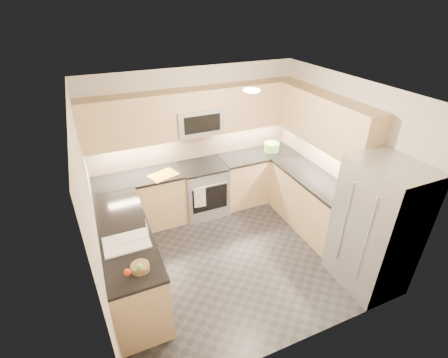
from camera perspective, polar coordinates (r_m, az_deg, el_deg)
The scene contains 35 objects.
floor at distance 5.10m, azimuth 1.61°, elevation -13.12°, with size 3.60×3.20×0.00m, color black.
ceiling at distance 3.86m, azimuth 2.15°, elevation 15.20°, with size 3.60×3.20×0.02m, color beige.
wall_back at distance 5.68m, azimuth -5.08°, elevation 6.63°, with size 3.60×0.02×2.50m, color #BDB4A5.
wall_front at distance 3.27m, azimuth 14.22°, elevation -14.18°, with size 3.60×0.02×2.50m, color #BDB4A5.
wall_left at distance 4.04m, azimuth -22.09°, elevation -6.10°, with size 0.02×3.20×2.50m, color #BDB4A5.
wall_right at distance 5.29m, azimuth 19.81°, elevation 3.08°, with size 0.02×3.20×2.50m, color #BDB4A5.
base_cab_back_left at distance 5.59m, azimuth -14.32°, elevation -4.02°, with size 1.42×0.60×0.90m, color tan.
base_cab_back_right at distance 6.19m, azimuth 5.75°, elevation 0.38°, with size 1.42×0.60×0.90m, color tan.
base_cab_right at distance 5.59m, azimuth 15.13°, elevation -4.12°, with size 0.60×1.70×0.90m, color tan.
base_cab_peninsula at distance 4.53m, azimuth -16.31°, elevation -13.60°, with size 0.60×2.00×0.90m, color tan.
countertop_back_left at distance 5.35m, azimuth -14.94°, elevation 0.18°, with size 1.42×0.63×0.04m, color black.
countertop_back_right at distance 5.97m, azimuth 5.98°, elevation 4.31°, with size 1.42×0.63×0.04m, color black.
countertop_right at distance 5.35m, azimuth 15.78°, elevation 0.07°, with size 0.63×1.70×0.04m, color black.
countertop_peninsula at distance 4.23m, azimuth -17.21°, elevation -8.93°, with size 0.63×2.00×0.04m, color black.
upper_cab_back at distance 5.32m, azimuth -4.72°, elevation 11.66°, with size 3.60×0.35×0.75m, color tan.
upper_cab_right at distance 5.15m, azimuth 17.42°, elevation 9.77°, with size 0.35×1.95×0.75m, color tan.
backsplash_back at distance 5.70m, azimuth -5.03°, elevation 6.10°, with size 3.60×0.01×0.51m, color tan.
backsplash_right at distance 5.61m, azimuth 16.70°, elevation 4.50°, with size 0.01×2.30×0.51m, color tan.
gas_range at distance 5.77m, azimuth -3.67°, elevation -1.81°, with size 0.76×0.65×0.91m, color #A3A6AB.
range_cooktop at distance 5.54m, azimuth -3.82°, elevation 2.24°, with size 0.76×0.65×0.03m, color black.
oven_door_glass at distance 5.51m, azimuth -2.48°, elevation -3.50°, with size 0.62×0.02×0.45m, color black.
oven_handle at distance 5.35m, azimuth -2.46°, elevation -1.19°, with size 0.02×0.02×0.60m, color #B2B5BA.
microwave at distance 5.34m, azimuth -4.58°, elevation 10.31°, with size 0.76×0.40×0.40m, color #ADB1B5.
microwave_door at distance 5.16m, azimuth -3.80°, elevation 9.62°, with size 0.60×0.01×0.28m, color black.
refrigerator at distance 4.58m, azimuth 25.15°, elevation -7.69°, with size 0.70×0.90×1.80m, color #A6A7AE.
fridge_handle_left at distance 4.22m, azimuth 23.55°, elevation -9.88°, with size 0.02×0.02×1.20m, color #B2B5BA.
fridge_handle_right at distance 4.40m, azimuth 20.32°, elevation -7.31°, with size 0.02×0.02×1.20m, color #B2B5BA.
sink_basin at distance 4.06m, azimuth -16.60°, elevation -11.44°, with size 0.52×0.38×0.16m, color white.
faucet at distance 3.95m, azimuth -13.28°, elevation -8.44°, with size 0.03×0.03×0.28m, color silver.
utensil_bowl at distance 6.06m, azimuth 8.36°, elevation 5.58°, with size 0.28×0.28×0.16m, color #64A948.
cutting_board at distance 5.28m, azimuth -10.62°, elevation 0.66°, with size 0.43×0.30×0.01m, color orange.
fruit_basket at distance 3.63m, azimuth -14.51°, elevation -14.81°, with size 0.19×0.19×0.07m, color olive.
fruit_apple at distance 3.50m, azimuth -16.62°, elevation -15.45°, with size 0.08×0.08×0.08m, color red.
fruit_pear at distance 3.52m, azimuth -14.64°, elevation -14.77°, with size 0.08×0.08×0.08m, color #76C554.
dish_towel_check at distance 5.37m, azimuth -4.25°, elevation -3.27°, with size 0.19×0.02×0.37m, color white.
Camera 1 is at (-1.62, -3.37, 3.47)m, focal length 26.00 mm.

